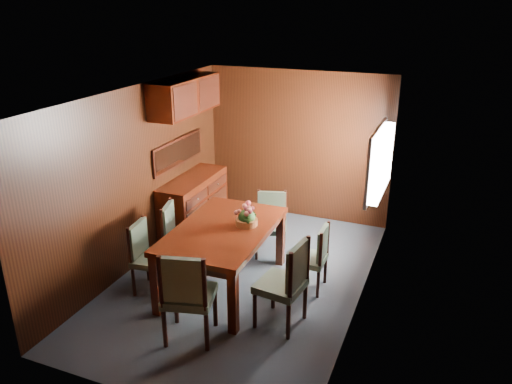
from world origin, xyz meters
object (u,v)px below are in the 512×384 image
at_px(sideboard, 194,205).
at_px(dining_table, 223,236).
at_px(chair_right_near, 287,280).
at_px(chair_left_near, 147,253).
at_px(chair_head, 187,292).
at_px(flower_centerpiece, 247,215).

relative_size(sideboard, dining_table, 0.79).
bearing_deg(chair_right_near, chair_left_near, 95.94).
relative_size(sideboard, chair_left_near, 1.52).
height_order(sideboard, chair_left_near, chair_left_near).
bearing_deg(sideboard, chair_left_near, -81.15).
height_order(chair_right_near, chair_head, chair_head).
bearing_deg(flower_centerpiece, chair_head, -95.44).
xyz_separation_m(dining_table, chair_left_near, (-0.85, -0.40, -0.20)).
xyz_separation_m(chair_head, flower_centerpiece, (0.12, 1.29, 0.36)).
distance_m(sideboard, dining_table, 1.70).
bearing_deg(flower_centerpiece, chair_right_near, -40.45).
relative_size(dining_table, chair_head, 1.64).
xyz_separation_m(chair_left_near, chair_right_near, (1.83, -0.06, 0.07)).
bearing_deg(chair_left_near, flower_centerpiece, 111.22).
relative_size(chair_left_near, chair_right_near, 0.88).
distance_m(dining_table, flower_centerpiece, 0.39).
xyz_separation_m(dining_table, chair_head, (0.11, -1.11, -0.11)).
bearing_deg(chair_right_near, dining_table, 72.87).
height_order(sideboard, flower_centerpiece, flower_centerpiece).
distance_m(chair_right_near, flower_centerpiece, 1.05).
bearing_deg(chair_right_near, sideboard, 58.26).
bearing_deg(chair_head, chair_right_near, 22.33).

